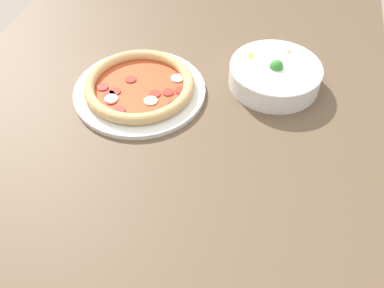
{
  "coord_description": "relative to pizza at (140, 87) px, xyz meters",
  "views": [
    {
      "loc": [
        0.7,
        0.25,
        1.38
      ],
      "look_at": [
        0.13,
        0.1,
        0.74
      ],
      "focal_mm": 40.0,
      "sensor_mm": 36.0,
      "label": 1
    }
  ],
  "objects": [
    {
      "name": "ground_plane",
      "position": [
        0.02,
        0.06,
        -0.74
      ],
      "size": [
        8.0,
        8.0,
        0.0
      ],
      "primitive_type": "plane",
      "color": "gray"
    },
    {
      "name": "dining_table",
      "position": [
        0.02,
        0.06,
        -0.1
      ],
      "size": [
        1.4,
        1.03,
        0.72
      ],
      "color": "brown",
      "rests_on": "ground_plane"
    },
    {
      "name": "pizza",
      "position": [
        0.0,
        0.0,
        0.0
      ],
      "size": [
        0.31,
        0.31,
        0.04
      ],
      "color": "white",
      "rests_on": "dining_table"
    },
    {
      "name": "bowl",
      "position": [
        -0.11,
        0.3,
        0.01
      ],
      "size": [
        0.22,
        0.22,
        0.07
      ],
      "color": "white",
      "rests_on": "dining_table"
    }
  ]
}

